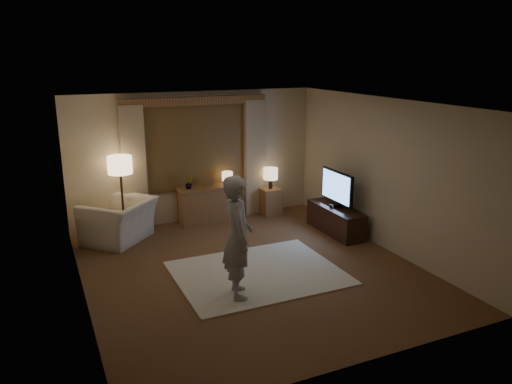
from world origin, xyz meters
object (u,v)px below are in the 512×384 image
person (238,237)px  side_table (270,201)px  armchair (119,221)px  tv_stand (336,220)px  sideboard (209,205)px

person → side_table: bearing=-20.2°
armchair → side_table: 3.20m
armchair → tv_stand: size_ratio=0.83×
sideboard → side_table: bearing=-2.1°
person → sideboard: bearing=0.4°
side_table → armchair: bearing=-174.7°
sideboard → armchair: size_ratio=1.03×
sideboard → tv_stand: (1.98, -1.59, -0.10)m
tv_stand → sideboard: bearing=141.3°
tv_stand → side_table: bearing=112.3°
side_table → person: (-2.04, -3.17, 0.60)m
armchair → person: (1.14, -2.88, 0.50)m
tv_stand → person: 3.20m
person → armchair: bearing=34.3°
side_table → tv_stand: bearing=-67.7°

